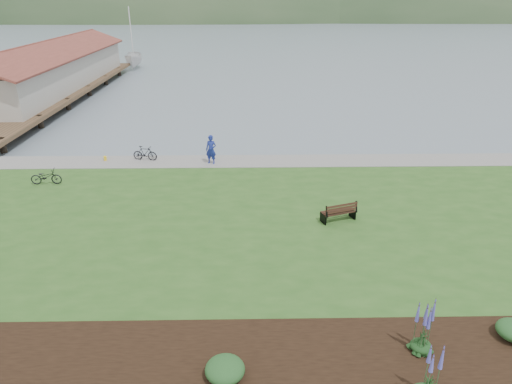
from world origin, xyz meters
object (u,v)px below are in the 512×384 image
park_bench (339,212)px  bicycle_a (46,177)px  person (211,147)px  sailboat (135,69)px

park_bench → bicycle_a: park_bench is taller
park_bench → person: person is taller
person → bicycle_a: bearing=-145.2°
bicycle_a → sailboat: 42.60m
bicycle_a → sailboat: sailboat is taller
person → sailboat: 41.59m
person → sailboat: sailboat is taller
park_bench → person: (-6.20, 7.52, 0.55)m
bicycle_a → sailboat: (-4.88, 42.31, -0.82)m
bicycle_a → sailboat: bearing=3.7°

